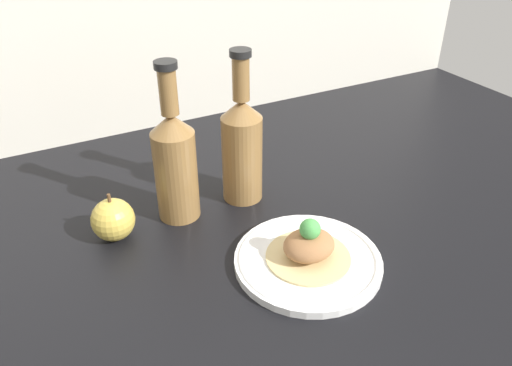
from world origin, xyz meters
TOP-DOWN VIEW (x-y plane):
  - ground_plane at (0.00, 0.00)cm, footprint 180.00×110.00cm
  - plate at (-1.01, -10.27)cm, footprint 24.13×24.13cm
  - plated_food at (-1.01, -10.27)cm, footprint 13.85×13.85cm
  - cider_bottle_left at (-14.53, 12.95)cm, footprint 7.71×7.71cm
  - cider_bottle_right at (-1.32, 12.95)cm, footprint 7.71×7.71cm
  - apple at (-26.97, 11.57)cm, footprint 7.53×7.53cm

SIDE VIEW (x-z plane):
  - ground_plane at x=0.00cm, z-range -4.00..0.00cm
  - plate at x=-1.01cm, z-range 0.05..1.66cm
  - apple at x=-26.97cm, z-range -0.71..8.25cm
  - plated_food at x=-1.01cm, z-range 0.04..7.57cm
  - cider_bottle_left at x=-14.53cm, z-range -3.46..25.98cm
  - cider_bottle_right at x=-1.32cm, z-range -3.46..25.98cm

